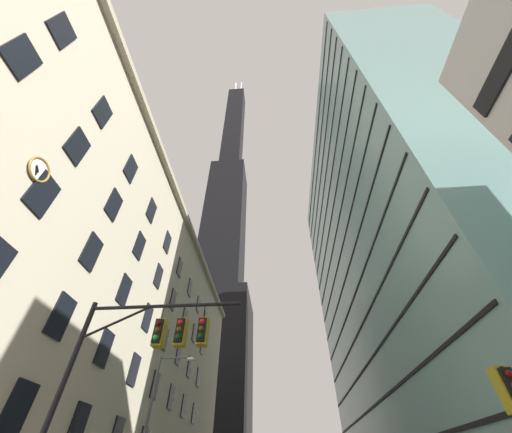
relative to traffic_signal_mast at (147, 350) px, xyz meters
The scene contains 5 objects.
station_building 24.21m from the traffic_signal_mast, 127.45° to the left, with size 15.00×57.91×27.91m.
dark_skyscraper 105.89m from the traffic_signal_mast, 100.95° to the left, with size 23.53×23.53×230.60m.
glass_office_midrise 44.05m from the traffic_signal_mast, 49.41° to the left, with size 17.08×51.61×59.36m.
traffic_signal_mast is the anchor object (origin of this frame).
street_lamppost 10.69m from the traffic_signal_mast, 106.88° to the left, with size 2.55×0.32×8.13m.
Camera 1 is at (0.57, -6.04, 1.71)m, focal length 20.22 mm.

